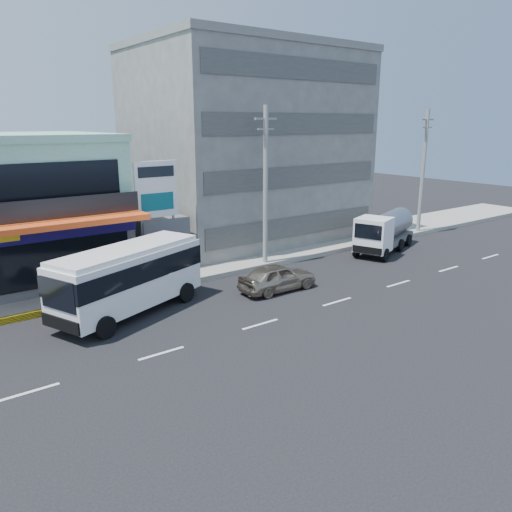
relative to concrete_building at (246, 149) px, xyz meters
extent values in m
plane|color=black|center=(-10.00, -15.00, -7.00)|extent=(120.00, 120.00, 0.00)
cube|color=gray|center=(-5.00, -5.50, -6.85)|extent=(70.00, 5.00, 0.30)
cube|color=#48494E|center=(-18.00, -1.00, -5.00)|extent=(12.00, 10.00, 4.00)
cube|color=#DA4A19|center=(-18.00, -6.80, -2.85)|extent=(12.40, 1.80, 0.30)
cube|color=#110B50|center=(-18.00, -6.05, -3.40)|extent=(12.00, 0.12, 0.80)
cube|color=black|center=(-18.00, -6.02, -4.90)|extent=(11.00, 0.06, 2.60)
cube|color=gray|center=(0.00, 0.00, 0.00)|extent=(16.00, 12.00, 14.00)
cube|color=#48494E|center=(-10.00, -3.00, -5.25)|extent=(3.00, 6.00, 3.50)
cylinder|color=slate|center=(-10.00, -4.00, -3.42)|extent=(1.50, 1.50, 0.15)
cylinder|color=gray|center=(-11.50, -5.80, -3.75)|extent=(0.16, 0.16, 6.50)
cylinder|color=gray|center=(-9.50, -5.80, -3.75)|extent=(0.16, 0.16, 6.50)
cube|color=white|center=(-10.50, -5.80, -1.70)|extent=(2.60, 0.18, 3.20)
cylinder|color=#999993|center=(-4.00, -7.60, -2.00)|extent=(0.30, 0.30, 10.00)
cube|color=#999993|center=(-4.00, -7.60, 2.20)|extent=(1.60, 0.12, 0.12)
cube|color=#999993|center=(-4.00, -7.60, 1.60)|extent=(1.20, 0.10, 0.10)
cylinder|color=#999993|center=(12.00, -7.60, -2.00)|extent=(0.30, 0.30, 10.00)
cube|color=#999993|center=(12.00, -7.60, 2.20)|extent=(1.60, 0.12, 0.12)
cube|color=#999993|center=(12.00, -7.60, 1.60)|extent=(1.20, 0.10, 0.10)
cube|color=white|center=(-14.21, -10.12, -5.21)|extent=(8.20, 5.15, 2.58)
cube|color=black|center=(-14.21, -10.12, -4.70)|extent=(8.27, 5.22, 0.95)
cube|color=white|center=(-14.21, -10.12, -3.81)|extent=(7.91, 4.86, 0.22)
cylinder|color=black|center=(-16.27, -12.25, -6.50)|extent=(1.05, 0.66, 1.01)
cylinder|color=black|center=(-17.16, -9.95, -6.50)|extent=(1.05, 0.66, 1.01)
cylinder|color=black|center=(-11.26, -10.29, -6.50)|extent=(1.05, 0.66, 1.01)
cylinder|color=black|center=(-12.16, -7.99, -6.50)|extent=(1.05, 0.66, 1.01)
imported|color=tan|center=(-6.35, -11.74, -6.24)|extent=(4.53, 1.92, 1.53)
cube|color=white|center=(3.17, -10.33, -5.36)|extent=(2.72, 2.72, 2.30)
cube|color=#595956|center=(5.49, -9.48, -6.29)|extent=(7.32, 4.24, 0.44)
cylinder|color=gray|center=(6.33, -9.18, -5.23)|extent=(5.29, 3.43, 1.86)
cylinder|color=black|center=(3.18, -11.40, -6.56)|extent=(0.92, 0.55, 0.88)
cylinder|color=black|center=(2.49, -9.49, -6.56)|extent=(0.92, 0.55, 0.88)
cylinder|color=black|center=(6.26, -10.29, -6.56)|extent=(0.92, 0.55, 0.88)
cylinder|color=black|center=(5.56, -8.37, -6.56)|extent=(0.92, 0.55, 0.88)
cylinder|color=black|center=(8.00, -9.65, -6.56)|extent=(0.92, 0.55, 0.88)
cylinder|color=black|center=(7.31, -7.74, -6.56)|extent=(0.92, 0.55, 0.88)
imported|color=#56140C|center=(-14.00, -8.20, -6.59)|extent=(1.56, 0.59, 0.81)
imported|color=#66594C|center=(-14.00, -8.20, -5.76)|extent=(0.37, 0.55, 1.49)
camera|label=1|loc=(-22.91, -32.00, 2.00)|focal=35.00mm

